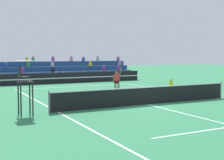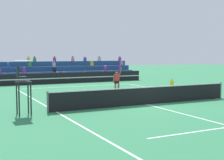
# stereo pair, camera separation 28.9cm
# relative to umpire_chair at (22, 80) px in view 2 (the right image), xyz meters

# --- Properties ---
(ground_plane) EXTENTS (120.00, 120.00, 0.00)m
(ground_plane) POSITION_rel_umpire_chair_xyz_m (7.17, 0.00, -1.72)
(ground_plane) COLOR #2D7A4C
(court_lines) EXTENTS (11.10, 23.90, 0.01)m
(court_lines) POSITION_rel_umpire_chair_xyz_m (7.17, 0.00, -1.71)
(court_lines) COLOR white
(court_lines) RESTS_ON ground
(tennis_net) EXTENTS (12.00, 0.10, 1.10)m
(tennis_net) POSITION_rel_umpire_chair_xyz_m (7.17, 0.00, -1.17)
(tennis_net) COLOR slate
(tennis_net) RESTS_ON ground
(sponsor_banner_wall) EXTENTS (18.00, 0.26, 1.10)m
(sponsor_banner_wall) POSITION_rel_umpire_chair_xyz_m (7.17, 15.66, -1.17)
(sponsor_banner_wall) COLOR black
(sponsor_banner_wall) RESTS_ON ground
(bleacher_stand) EXTENTS (18.44, 3.80, 2.83)m
(bleacher_stand) POSITION_rel_umpire_chair_xyz_m (7.17, 18.83, -0.88)
(bleacher_stand) COLOR navy
(bleacher_stand) RESTS_ON ground
(umpire_chair) EXTENTS (0.76, 0.84, 2.67)m
(umpire_chair) POSITION_rel_umpire_chair_xyz_m (0.00, 0.00, 0.00)
(umpire_chair) COLOR black
(umpire_chair) RESTS_ON ground
(ball_kid_courtside) EXTENTS (0.30, 0.36, 0.84)m
(ball_kid_courtside) POSITION_rel_umpire_chair_xyz_m (13.88, 6.35, -1.39)
(ball_kid_courtside) COLOR black
(ball_kid_courtside) RESTS_ON ground
(tennis_player) EXTENTS (0.92, 0.37, 2.50)m
(tennis_player) POSITION_rel_umpire_chair_xyz_m (7.70, 4.81, -0.73)
(tennis_player) COLOR brown
(tennis_player) RESTS_ON ground
(tennis_ball) EXTENTS (0.07, 0.07, 0.07)m
(tennis_ball) POSITION_rel_umpire_chair_xyz_m (4.24, 9.26, -1.68)
(tennis_ball) COLOR #C6DB33
(tennis_ball) RESTS_ON ground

